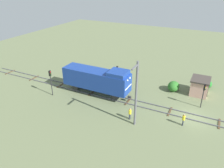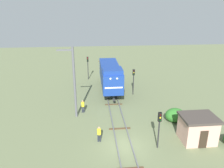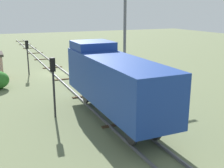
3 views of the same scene
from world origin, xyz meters
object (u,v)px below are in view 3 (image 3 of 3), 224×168
object	(u,v)px
traffic_signal_near	(27,51)
worker_near_track	(81,64)
locomotive	(113,78)
worker_by_signal	(121,75)
traffic_signal_mid	(53,76)
catenary_mast	(125,35)

from	to	relation	value
traffic_signal_near	worker_near_track	bearing A→B (deg)	164.34
locomotive	worker_by_signal	bearing A→B (deg)	-119.54
traffic_signal_near	traffic_signal_mid	size ratio (longest dim) A/B	0.94
traffic_signal_near	catenary_mast	size ratio (longest dim) A/B	0.43
catenary_mast	locomotive	bearing A→B (deg)	59.01
traffic_signal_near	catenary_mast	xyz separation A→B (m)	(-8.26, 7.25, 1.98)
traffic_signal_mid	worker_by_signal	distance (m)	9.56
traffic_signal_mid	traffic_signal_near	bearing A→B (deg)	-90.83
traffic_signal_mid	worker_near_track	distance (m)	13.62
locomotive	traffic_signal_mid	xyz separation A→B (m)	(3.40, -1.91, 0.05)
locomotive	catenary_mast	size ratio (longest dim) A/B	1.32
worker_by_signal	catenary_mast	distance (m)	3.87
traffic_signal_near	worker_by_signal	distance (m)	11.21
locomotive	traffic_signal_near	distance (m)	15.99
traffic_signal_near	worker_near_track	size ratio (longest dim) A/B	2.23
locomotive	traffic_signal_near	world-z (taller)	locomotive
locomotive	worker_near_track	world-z (taller)	locomotive
worker_near_track	worker_by_signal	size ratio (longest dim) A/B	1.00
traffic_signal_mid	worker_near_track	xyz separation A→B (m)	(-5.80, -12.19, -1.82)
locomotive	catenary_mast	distance (m)	9.99
traffic_signal_near	worker_by_signal	xyz separation A→B (m)	(-7.40, 8.26, -1.65)
locomotive	traffic_signal_mid	bearing A→B (deg)	-29.34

